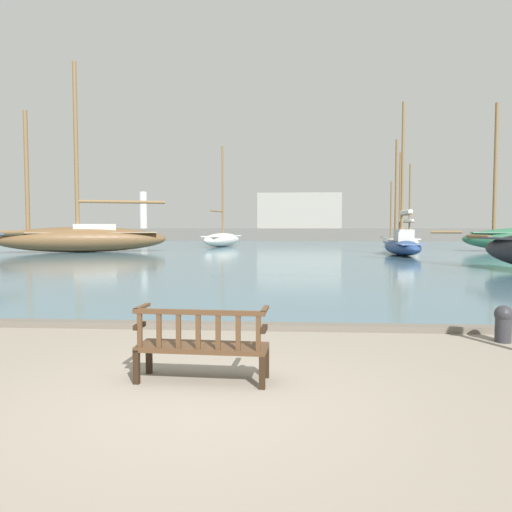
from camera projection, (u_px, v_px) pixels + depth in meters
The scene contains 10 objects.
ground_plane at pixel (198, 402), 5.41m from camera, with size 160.00×160.00×0.00m, color gray.
harbor_water at pixel (279, 245), 49.24m from camera, with size 100.00×80.00×0.08m, color slate.
quay_edge_kerb at pixel (236, 326), 9.25m from camera, with size 40.00×0.30×0.12m, color #675F54.
park_bench at pixel (202, 344), 6.10m from camera, with size 1.63×0.61×0.92m.
sailboat_outer_port at pixel (82, 237), 35.59m from camera, with size 14.13×6.65×13.35m.
sailboat_distant_harbor at pixel (402, 243), 31.90m from camera, with size 1.87×8.14×9.74m.
sailboat_far_port at pixel (222, 239), 45.51m from camera, with size 3.65×7.04×9.12m.
sailboat_nearest_port at pixel (400, 239), 42.40m from camera, with size 2.97×6.11×8.08m.
mooring_bollard at pixel (503, 322), 8.19m from camera, with size 0.30×0.30×0.61m.
far_breakwater at pixel (285, 227), 64.25m from camera, with size 51.46×2.40×6.46m.
Camera 1 is at (0.99, -5.26, 1.90)m, focal length 35.00 mm.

